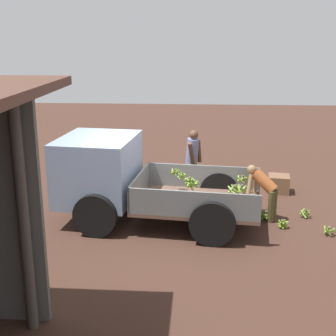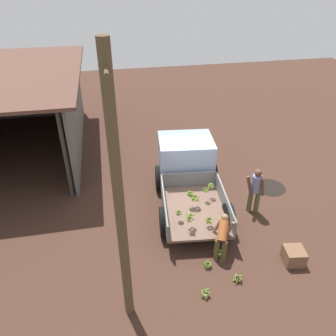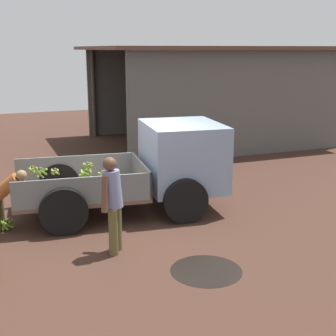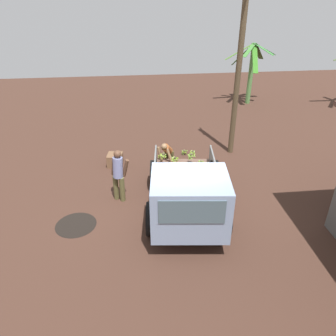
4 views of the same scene
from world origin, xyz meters
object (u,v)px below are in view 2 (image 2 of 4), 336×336
person_worker_loading (222,236)px  banana_bunch_on_ground_2 (218,253)px  banana_bunch_on_ground_1 (238,278)px  banana_bunch_on_ground_0 (208,264)px  utility_pole (120,208)px  person_foreground_visitor (256,189)px  cargo_truck (187,166)px  wooden_crate_0 (294,256)px  banana_bunch_on_ground_3 (206,293)px

person_worker_loading → banana_bunch_on_ground_2: bearing=147.6°
banana_bunch_on_ground_1 → banana_bunch_on_ground_2: 0.97m
banana_bunch_on_ground_0 → banana_bunch_on_ground_1: size_ratio=0.93×
utility_pole → person_foreground_visitor: bearing=-56.7°
cargo_truck → person_worker_loading: cargo_truck is taller
utility_pole → wooden_crate_0: (0.63, -4.73, -3.00)m
person_foreground_visitor → banana_bunch_on_ground_3: person_foreground_visitor is taller
cargo_truck → banana_bunch_on_ground_2: size_ratio=15.25×
utility_pole → person_foreground_visitor: (2.96, -4.51, -2.28)m
banana_bunch_on_ground_0 → banana_bunch_on_ground_1: (-0.63, -0.65, 0.01)m
banana_bunch_on_ground_2 → banana_bunch_on_ground_3: 1.45m
cargo_truck → banana_bunch_on_ground_2: cargo_truck is taller
cargo_truck → banana_bunch_on_ground_3: cargo_truck is taller
utility_pole → banana_bunch_on_ground_0: 3.98m
banana_bunch_on_ground_1 → banana_bunch_on_ground_3: size_ratio=1.05×
banana_bunch_on_ground_1 → wooden_crate_0: wooden_crate_0 is taller
person_foreground_visitor → utility_pole: bearing=-24.2°
utility_pole → banana_bunch_on_ground_2: size_ratio=20.93×
person_worker_loading → banana_bunch_on_ground_3: size_ratio=4.83×
banana_bunch_on_ground_2 → person_foreground_visitor: bearing=-46.6°
banana_bunch_on_ground_3 → wooden_crate_0: 2.85m
banana_bunch_on_ground_0 → banana_bunch_on_ground_3: 0.97m
person_foreground_visitor → person_worker_loading: size_ratio=1.38×
cargo_truck → banana_bunch_on_ground_0: size_ratio=18.47×
cargo_truck → banana_bunch_on_ground_3: 4.77m
person_worker_loading → wooden_crate_0: 2.11m
cargo_truck → person_worker_loading: (-3.36, -0.18, -0.30)m
utility_pole → banana_bunch_on_ground_2: (1.25, -2.71, -3.10)m
person_worker_loading → banana_bunch_on_ground_2: 0.62m
banana_bunch_on_ground_1 → banana_bunch_on_ground_2: banana_bunch_on_ground_2 is taller
person_foreground_visitor → wooden_crate_0: size_ratio=3.14×
person_foreground_visitor → banana_bunch_on_ground_0: size_ratio=6.85×
utility_pole → banana_bunch_on_ground_2: utility_pole is taller
banana_bunch_on_ground_3 → wooden_crate_0: bearing=-77.7°
banana_bunch_on_ground_1 → banana_bunch_on_ground_3: bearing=106.3°
person_foreground_visitor → banana_bunch_on_ground_0: person_foreground_visitor is taller
banana_bunch_on_ground_0 → banana_bunch_on_ground_2: size_ratio=0.83×
utility_pole → banana_bunch_on_ground_3: size_ratio=24.63×
banana_bunch_on_ground_1 → person_worker_loading: bearing=7.9°
cargo_truck → person_foreground_visitor: (-1.70, -1.90, -0.08)m
person_worker_loading → banana_bunch_on_ground_1: person_worker_loading is taller
utility_pole → banana_bunch_on_ground_0: size_ratio=25.35×
banana_bunch_on_ground_1 → banana_bunch_on_ground_3: banana_bunch_on_ground_1 is taller
person_foreground_visitor → banana_bunch_on_ground_2: size_ratio=5.65×
banana_bunch_on_ground_2 → cargo_truck: bearing=1.7°
utility_pole → person_worker_loading: bearing=-65.0°
banana_bunch_on_ground_0 → wooden_crate_0: 2.47m
banana_bunch_on_ground_2 → wooden_crate_0: wooden_crate_0 is taller
person_worker_loading → wooden_crate_0: person_worker_loading is taller
person_foreground_visitor → person_worker_loading: person_foreground_visitor is taller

